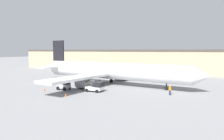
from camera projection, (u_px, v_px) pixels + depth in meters
name	position (u px, v px, depth m)	size (l,w,h in m)	color
ground_plane	(112.00, 85.00, 50.28)	(400.00, 400.00, 0.00)	gray
terminal_building	(128.00, 60.00, 87.18)	(92.98, 17.07, 8.21)	tan
airplane	(108.00, 71.00, 50.51)	(42.91, 37.00, 10.51)	silver
ground_crew_worker	(170.00, 90.00, 38.55)	(0.39, 0.39, 1.78)	#1E2338
baggage_tug	(65.00, 85.00, 43.54)	(2.47, 1.84, 2.32)	#B2B2B7
belt_loader_truck	(96.00, 87.00, 41.72)	(3.29, 2.13, 1.96)	silver
safety_cone_near	(44.00, 89.00, 42.89)	(0.36, 0.36, 0.55)	#EF590F
safety_cone_far	(66.00, 95.00, 37.39)	(0.36, 0.36, 0.55)	#EF590F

